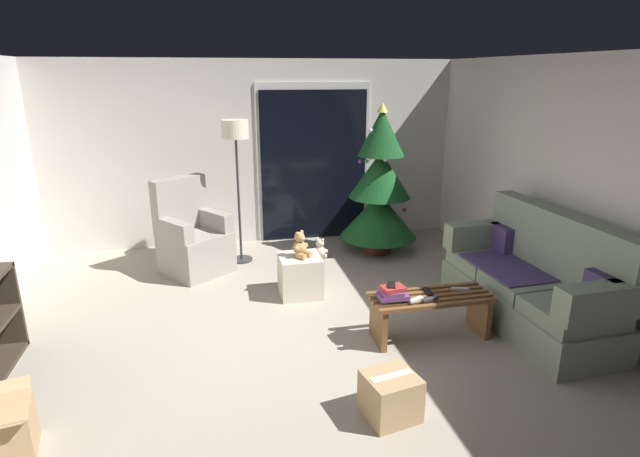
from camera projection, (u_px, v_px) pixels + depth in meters
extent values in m
plane|color=#9E9384|center=(293.00, 345.00, 4.47)|extent=(7.00, 7.00, 0.00)
cube|color=silver|center=(255.00, 153.00, 6.95)|extent=(5.72, 0.12, 2.50)
cube|color=silver|center=(594.00, 193.00, 4.68)|extent=(0.12, 6.00, 2.50)
cube|color=silver|center=(314.00, 163.00, 7.09)|extent=(1.60, 0.02, 2.20)
cube|color=black|center=(314.00, 167.00, 7.09)|extent=(1.50, 0.02, 2.10)
cube|color=gray|center=(524.00, 306.00, 4.83)|extent=(0.84, 1.93, 0.34)
cube|color=gray|center=(573.00, 312.00, 4.18)|extent=(0.71, 0.63, 0.14)
cube|color=gray|center=(526.00, 284.00, 4.75)|extent=(0.71, 0.63, 0.14)
cube|color=gray|center=(489.00, 261.00, 5.33)|extent=(0.71, 0.63, 0.14)
cube|color=gray|center=(560.00, 244.00, 4.72)|extent=(0.28, 1.91, 0.60)
cube|color=gray|center=(602.00, 302.00, 3.89)|extent=(0.77, 0.23, 0.28)
cube|color=gray|center=(479.00, 235.00, 5.50)|extent=(0.77, 0.23, 0.28)
cube|color=#47386B|center=(509.00, 267.00, 4.96)|extent=(0.64, 0.92, 0.02)
cube|color=#47386B|center=(602.00, 291.00, 4.09)|extent=(0.13, 0.32, 0.28)
cube|color=#47386B|center=(501.00, 238.00, 5.38)|extent=(0.13, 0.32, 0.28)
cube|color=brown|center=(440.00, 306.00, 4.33)|extent=(1.10, 0.05, 0.04)
cube|color=brown|center=(435.00, 301.00, 4.41)|extent=(1.10, 0.05, 0.04)
cube|color=brown|center=(431.00, 297.00, 4.49)|extent=(1.10, 0.05, 0.04)
cube|color=brown|center=(427.00, 293.00, 4.58)|extent=(1.10, 0.05, 0.04)
cube|color=brown|center=(423.00, 289.00, 4.66)|extent=(1.10, 0.05, 0.04)
cube|color=brown|center=(378.00, 324.00, 4.46)|extent=(0.05, 0.36, 0.38)
cube|color=brown|center=(479.00, 313.00, 4.66)|extent=(0.05, 0.36, 0.38)
cube|color=#ADADB2|center=(460.00, 289.00, 4.59)|extent=(0.16, 0.09, 0.02)
cube|color=black|center=(428.00, 292.00, 4.53)|extent=(0.05, 0.16, 0.02)
cube|color=#333338|center=(430.00, 299.00, 4.39)|extent=(0.16, 0.09, 0.02)
cube|color=silver|center=(416.00, 300.00, 4.38)|extent=(0.16, 0.10, 0.02)
cube|color=#337042|center=(391.00, 299.00, 4.39)|extent=(0.22, 0.18, 0.02)
cube|color=#6B3D7A|center=(393.00, 296.00, 4.37)|extent=(0.26, 0.17, 0.04)
cube|color=#6B3D7A|center=(391.00, 292.00, 4.36)|extent=(0.19, 0.18, 0.03)
cube|color=#A32D28|center=(393.00, 288.00, 4.35)|extent=(0.22, 0.17, 0.04)
cube|color=black|center=(391.00, 285.00, 4.37)|extent=(0.11, 0.16, 0.01)
cylinder|color=#4C1E19|center=(377.00, 248.00, 6.78)|extent=(0.36, 0.36, 0.10)
cylinder|color=brown|center=(378.00, 241.00, 6.75)|extent=(0.08, 0.08, 0.12)
cone|color=#14471E|center=(379.00, 215.00, 6.64)|extent=(1.01, 1.01, 0.60)
cone|color=#14471E|center=(380.00, 175.00, 6.48)|extent=(0.80, 0.80, 0.60)
cone|color=#14471E|center=(382.00, 132.00, 6.32)|extent=(0.59, 0.59, 0.60)
sphere|color=#B233A5|center=(360.00, 161.00, 6.48)|extent=(0.06, 0.06, 0.06)
sphere|color=#B233A5|center=(404.00, 210.00, 6.87)|extent=(0.06, 0.06, 0.06)
sphere|color=white|center=(369.00, 158.00, 6.25)|extent=(0.06, 0.06, 0.06)
sphere|color=#1E8C33|center=(367.00, 161.00, 6.27)|extent=(0.06, 0.06, 0.06)
sphere|color=white|center=(385.00, 159.00, 6.18)|extent=(0.06, 0.06, 0.06)
sphere|color=white|center=(391.00, 194.00, 6.91)|extent=(0.06, 0.06, 0.06)
sphere|color=blue|center=(382.00, 184.00, 6.87)|extent=(0.06, 0.06, 0.06)
sphere|color=white|center=(371.00, 130.00, 6.26)|extent=(0.06, 0.06, 0.06)
cone|color=#EAD14C|center=(383.00, 107.00, 6.23)|extent=(0.14, 0.14, 0.12)
cube|color=gray|center=(197.00, 260.00, 6.07)|extent=(0.95, 0.95, 0.31)
cube|color=gray|center=(195.00, 241.00, 6.00)|extent=(0.95, 0.95, 0.18)
cube|color=gray|center=(180.00, 204.00, 6.05)|extent=(0.64, 0.53, 0.64)
cube|color=gray|center=(214.00, 220.00, 6.13)|extent=(0.46, 0.55, 0.22)
cube|color=gray|center=(175.00, 230.00, 5.73)|extent=(0.46, 0.55, 0.22)
cylinder|color=#2D2D30|center=(242.00, 259.00, 6.49)|extent=(0.28, 0.28, 0.02)
cylinder|color=#2D2D30|center=(239.00, 200.00, 6.25)|extent=(0.03, 0.03, 1.55)
cylinder|color=beige|center=(235.00, 129.00, 5.99)|extent=(0.32, 0.32, 0.22)
cube|color=beige|center=(300.00, 275.00, 5.44)|extent=(0.44, 0.44, 0.44)
cylinder|color=tan|center=(307.00, 253.00, 5.37)|extent=(0.12, 0.13, 0.06)
cylinder|color=tan|center=(301.00, 256.00, 5.29)|extent=(0.12, 0.13, 0.06)
sphere|color=tan|center=(300.00, 248.00, 5.34)|extent=(0.15, 0.15, 0.15)
sphere|color=tan|center=(300.00, 237.00, 5.31)|extent=(0.11, 0.11, 0.11)
sphere|color=tan|center=(303.00, 239.00, 5.28)|extent=(0.04, 0.04, 0.04)
sphere|color=tan|center=(302.00, 232.00, 5.32)|extent=(0.04, 0.04, 0.04)
sphere|color=tan|center=(297.00, 234.00, 5.26)|extent=(0.04, 0.04, 0.04)
sphere|color=tan|center=(305.00, 245.00, 5.38)|extent=(0.06, 0.06, 0.06)
sphere|color=tan|center=(297.00, 249.00, 5.27)|extent=(0.06, 0.06, 0.06)
cylinder|color=beige|center=(318.00, 255.00, 6.60)|extent=(0.11, 0.13, 0.06)
cylinder|color=beige|center=(325.00, 256.00, 6.56)|extent=(0.11, 0.13, 0.06)
sphere|color=beige|center=(320.00, 252.00, 6.51)|extent=(0.15, 0.15, 0.15)
sphere|color=beige|center=(320.00, 243.00, 6.47)|extent=(0.11, 0.11, 0.11)
sphere|color=#F4E5C1|center=(321.00, 243.00, 6.52)|extent=(0.04, 0.04, 0.04)
sphere|color=beige|center=(317.00, 239.00, 6.47)|extent=(0.04, 0.04, 0.04)
sphere|color=beige|center=(323.00, 240.00, 6.44)|extent=(0.04, 0.04, 0.04)
sphere|color=beige|center=(315.00, 250.00, 6.55)|extent=(0.06, 0.06, 0.06)
sphere|color=beige|center=(326.00, 251.00, 6.50)|extent=(0.06, 0.06, 0.06)
cube|color=tan|center=(0.00, 434.00, 3.12)|extent=(0.45, 0.43, 0.35)
cube|color=tan|center=(390.00, 396.00, 3.50)|extent=(0.41, 0.39, 0.32)
cube|color=beige|center=(391.00, 376.00, 3.45)|extent=(0.32, 0.12, 0.00)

